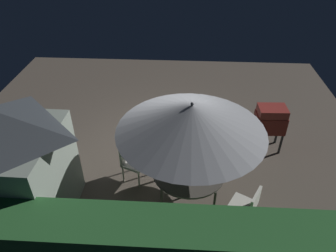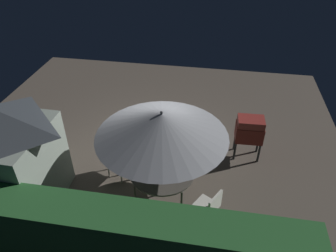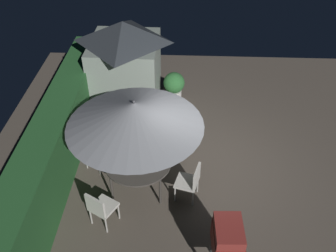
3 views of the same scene
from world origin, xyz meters
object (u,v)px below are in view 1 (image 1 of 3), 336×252
Objects in this scene: chair_far_side at (154,221)px; potted_plant_by_shed at (35,152)px; chair_toward_house at (202,144)px; patio_umbrella at (191,118)px; garden_shed at (8,167)px; chair_near_shed at (131,160)px; patio_table at (189,172)px; chair_toward_hedge at (247,205)px; bbq_grill at (270,120)px.

chair_far_side is 1.03× the size of potted_plant_by_shed.
chair_far_side is 2.43m from chair_toward_house.
garden_shed is at bearing 11.68° from patio_umbrella.
chair_far_side is at bearing 170.66° from garden_shed.
potted_plant_by_shed is (2.24, -0.17, -0.04)m from chair_near_shed.
chair_far_side is 1.00× the size of chair_toward_house.
patio_umbrella is at bearing -53.13° from patio_table.
chair_toward_hedge is 4.78m from potted_plant_by_shed.
bbq_grill is 1.33× the size of chair_toward_hedge.
patio_umbrella is 3.07× the size of chair_far_side.
potted_plant_by_shed is (0.26, -1.34, -0.80)m from garden_shed.
chair_toward_hedge is at bearing -179.50° from garden_shed.
chair_toward_hedge is (-1.10, 0.63, -1.48)m from patio_umbrella.
potted_plant_by_shed is at bearing -31.51° from chair_far_side.
garden_shed is 0.91× the size of patio_umbrella.
chair_toward_hedge reaches higher than patio_table.
bbq_grill is at bearing -168.71° from potted_plant_by_shed.
garden_shed reaches higher than patio_table.
chair_far_side is at bearing 61.42° from patio_table.
chair_toward_house is (-0.31, -1.15, -0.18)m from patio_table.
garden_shed is at bearing 25.06° from bbq_grill.
chair_near_shed and chair_toward_house have the same top height.
chair_near_shed and chair_toward_hedge have the same top height.
bbq_grill is 1.37× the size of potted_plant_by_shed.
bbq_grill reaches higher than potted_plant_by_shed.
chair_far_side is at bearing 15.47° from chair_toward_hedge.
chair_toward_house is (-1.57, -0.64, 0.00)m from chair_near_shed.
patio_table is 0.53× the size of patio_umbrella.
garden_shed is 1.59m from potted_plant_by_shed.
garden_shed is 2.43m from chair_near_shed.
patio_table is at bearing -168.32° from garden_shed.
patio_table is at bearing 74.75° from chair_toward_house.
patio_umbrella is 1.94m from chair_far_side.
patio_table is 1.20m from chair_toward_house.
chair_toward_hedge is (0.86, 2.39, -0.33)m from bbq_grill.
chair_near_shed is (3.22, 1.26, -0.33)m from bbq_grill.
chair_near_shed is 1.00× the size of chair_toward_house.
potted_plant_by_shed is (5.46, 1.09, -0.37)m from bbq_grill.
chair_toward_house is at bearing -105.25° from patio_table.
chair_toward_hedge reaches higher than potted_plant_by_shed.
chair_far_side is (-2.64, 0.43, -0.76)m from garden_shed.
patio_umbrella is 2.30× the size of bbq_grill.
chair_toward_house is (-0.91, -2.25, 0.00)m from chair_far_side.
garden_shed reaches higher than chair_near_shed.
chair_toward_hedge and chair_toward_house have the same top height.
garden_shed reaches higher than chair_toward_house.
chair_toward_hedge is at bearing 150.24° from patio_umbrella.
chair_far_side reaches higher than patio_table.
bbq_grill reaches higher than chair_toward_house.
bbq_grill reaches higher than chair_far_side.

